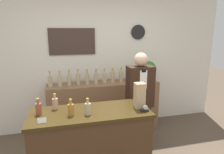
% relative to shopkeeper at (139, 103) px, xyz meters
% --- Properties ---
extents(back_wall, '(5.20, 0.09, 2.70)m').
position_rel_shopkeeper_xyz_m(back_wall, '(-0.54, 1.00, 0.57)').
color(back_wall, silver).
rests_on(back_wall, ground_plane).
extents(back_shelf, '(2.05, 0.45, 0.95)m').
position_rel_shopkeeper_xyz_m(back_shelf, '(-0.43, 0.71, -0.31)').
color(back_shelf, brown).
rests_on(back_shelf, ground_plane).
extents(display_counter, '(1.44, 0.59, 0.96)m').
position_rel_shopkeeper_xyz_m(display_counter, '(-0.86, -0.56, -0.31)').
color(display_counter, '#422B19').
rests_on(display_counter, ground_plane).
extents(shopkeeper, '(0.40, 0.25, 1.58)m').
position_rel_shopkeeper_xyz_m(shopkeeper, '(0.00, 0.00, 0.00)').
color(shopkeeper, '#331E14').
rests_on(shopkeeper, ground_plane).
extents(potted_plant, '(0.31, 0.31, 0.38)m').
position_rel_shopkeeper_xyz_m(potted_plant, '(0.45, 0.70, 0.37)').
color(potted_plant, '#9E998E').
rests_on(potted_plant, back_shelf).
extents(paper_bag, '(0.12, 0.12, 0.32)m').
position_rel_shopkeeper_xyz_m(paper_bag, '(-0.24, -0.59, 0.33)').
color(paper_bag, tan).
rests_on(paper_bag, display_counter).
extents(tape_dispenser, '(0.09, 0.06, 0.07)m').
position_rel_shopkeeper_xyz_m(tape_dispenser, '(-0.22, -0.71, 0.20)').
color(tape_dispenser, black).
rests_on(tape_dispenser, display_counter).
extents(price_card_left, '(0.09, 0.02, 0.06)m').
position_rel_shopkeeper_xyz_m(price_card_left, '(-1.39, -0.74, 0.20)').
color(price_card_left, white).
rests_on(price_card_left, display_counter).
extents(counter_bottle_0, '(0.07, 0.07, 0.20)m').
position_rel_shopkeeper_xyz_m(counter_bottle_0, '(-1.45, -0.50, 0.25)').
color(counter_bottle_0, brown).
rests_on(counter_bottle_0, display_counter).
extents(counter_bottle_1, '(0.07, 0.07, 0.20)m').
position_rel_shopkeeper_xyz_m(counter_bottle_1, '(-1.27, -0.38, 0.25)').
color(counter_bottle_1, tan).
rests_on(counter_bottle_1, display_counter).
extents(counter_bottle_2, '(0.07, 0.07, 0.20)m').
position_rel_shopkeeper_xyz_m(counter_bottle_2, '(-1.09, -0.62, 0.25)').
color(counter_bottle_2, '#A3712F').
rests_on(counter_bottle_2, display_counter).
extents(counter_bottle_3, '(0.07, 0.07, 0.20)m').
position_rel_shopkeeper_xyz_m(counter_bottle_3, '(-0.90, -0.64, 0.25)').
color(counter_bottle_3, tan).
rests_on(counter_bottle_3, display_counter).
extents(shelf_bottle_0, '(0.08, 0.08, 0.28)m').
position_rel_shopkeeper_xyz_m(shelf_bottle_0, '(-1.37, 0.70, 0.26)').
color(shelf_bottle_0, tan).
rests_on(shelf_bottle_0, back_shelf).
extents(shelf_bottle_1, '(0.08, 0.08, 0.28)m').
position_rel_shopkeeper_xyz_m(shelf_bottle_1, '(-1.21, 0.70, 0.26)').
color(shelf_bottle_1, tan).
rests_on(shelf_bottle_1, back_shelf).
extents(shelf_bottle_2, '(0.08, 0.08, 0.28)m').
position_rel_shopkeeper_xyz_m(shelf_bottle_2, '(-1.05, 0.72, 0.26)').
color(shelf_bottle_2, tan).
rests_on(shelf_bottle_2, back_shelf).
extents(shelf_bottle_3, '(0.08, 0.08, 0.28)m').
position_rel_shopkeeper_xyz_m(shelf_bottle_3, '(-0.89, 0.73, 0.26)').
color(shelf_bottle_3, tan).
rests_on(shelf_bottle_3, back_shelf).
extents(shelf_bottle_4, '(0.08, 0.08, 0.28)m').
position_rel_shopkeeper_xyz_m(shelf_bottle_4, '(-0.73, 0.71, 0.26)').
color(shelf_bottle_4, tan).
rests_on(shelf_bottle_4, back_shelf).
extents(shelf_bottle_5, '(0.08, 0.08, 0.28)m').
position_rel_shopkeeper_xyz_m(shelf_bottle_5, '(-0.57, 0.71, 0.26)').
color(shelf_bottle_5, tan).
rests_on(shelf_bottle_5, back_shelf).
extents(shelf_bottle_6, '(0.08, 0.08, 0.28)m').
position_rel_shopkeeper_xyz_m(shelf_bottle_6, '(-0.41, 0.72, 0.26)').
color(shelf_bottle_6, tan).
rests_on(shelf_bottle_6, back_shelf).
extents(shelf_bottle_7, '(0.08, 0.08, 0.28)m').
position_rel_shopkeeper_xyz_m(shelf_bottle_7, '(-0.25, 0.73, 0.26)').
color(shelf_bottle_7, tan).
rests_on(shelf_bottle_7, back_shelf).
extents(shelf_bottle_8, '(0.08, 0.08, 0.28)m').
position_rel_shopkeeper_xyz_m(shelf_bottle_8, '(-0.09, 0.72, 0.26)').
color(shelf_bottle_8, tan).
rests_on(shelf_bottle_8, back_shelf).
extents(shelf_bottle_9, '(0.08, 0.08, 0.28)m').
position_rel_shopkeeper_xyz_m(shelf_bottle_9, '(0.07, 0.72, 0.26)').
color(shelf_bottle_9, tan).
rests_on(shelf_bottle_9, back_shelf).
extents(shelf_bottle_10, '(0.08, 0.08, 0.28)m').
position_rel_shopkeeper_xyz_m(shelf_bottle_10, '(0.23, 0.70, 0.26)').
color(shelf_bottle_10, tan).
rests_on(shelf_bottle_10, back_shelf).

